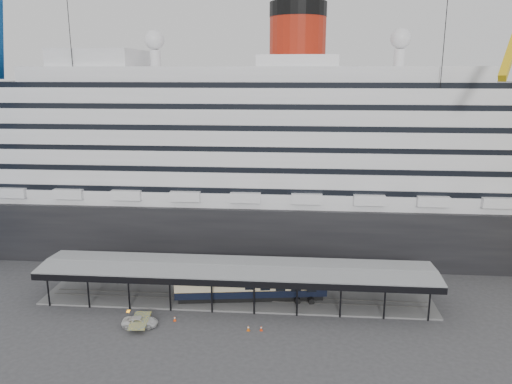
{
  "coord_description": "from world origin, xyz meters",
  "views": [
    {
      "loc": [
        8.28,
        -60.86,
        32.06
      ],
      "look_at": [
        2.55,
        8.0,
        15.35
      ],
      "focal_mm": 35.0,
      "sensor_mm": 36.0,
      "label": 1
    }
  ],
  "objects": [
    {
      "name": "pullman_carriage",
      "position": [
        2.06,
        5.0,
        2.58
      ],
      "size": [
        21.73,
        5.71,
        21.16
      ],
      "rotation": [
        0.0,
        0.0,
        0.14
      ],
      "color": "black",
      "rests_on": "ground"
    },
    {
      "name": "port_truck",
      "position": [
        -11.52,
        -3.68,
        0.63
      ],
      "size": [
        4.71,
        2.49,
        1.26
      ],
      "primitive_type": "imported",
      "rotation": [
        0.0,
        0.0,
        1.66
      ],
      "color": "silver",
      "rests_on": "ground"
    },
    {
      "name": "traffic_cone_right",
      "position": [
        2.55,
        -3.68,
        0.39
      ],
      "size": [
        0.46,
        0.46,
        0.78
      ],
      "rotation": [
        0.0,
        0.0,
        -0.17
      ],
      "color": "#CF570B",
      "rests_on": "ground"
    },
    {
      "name": "cruise_ship",
      "position": [
        0.05,
        32.0,
        18.35
      ],
      "size": [
        130.0,
        30.0,
        43.9
      ],
      "color": "black",
      "rests_on": "ground"
    },
    {
      "name": "platform_canopy",
      "position": [
        0.0,
        5.0,
        2.36
      ],
      "size": [
        56.0,
        9.18,
        5.3
      ],
      "color": "slate",
      "rests_on": "ground"
    },
    {
      "name": "ground",
      "position": [
        0.0,
        0.0,
        0.0
      ],
      "size": [
        200.0,
        200.0,
        0.0
      ],
      "primitive_type": "plane",
      "color": "#363639",
      "rests_on": "ground"
    },
    {
      "name": "traffic_cone_mid",
      "position": [
        4.18,
        -3.54,
        0.35
      ],
      "size": [
        0.44,
        0.44,
        0.71
      ],
      "rotation": [
        0.0,
        0.0,
        0.25
      ],
      "color": "red",
      "rests_on": "ground"
    },
    {
      "name": "traffic_cone_left",
      "position": [
        -7.4,
        -1.94,
        0.36
      ],
      "size": [
        0.42,
        0.42,
        0.72
      ],
      "rotation": [
        0.0,
        0.0,
        0.17
      ],
      "color": "#E8420C",
      "rests_on": "ground"
    }
  ]
}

